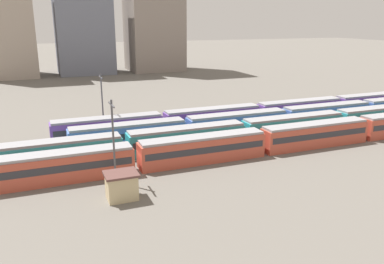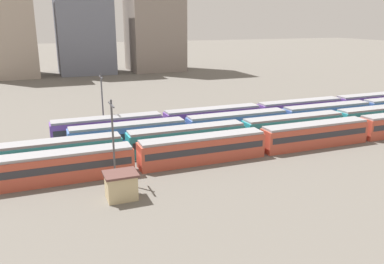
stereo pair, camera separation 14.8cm
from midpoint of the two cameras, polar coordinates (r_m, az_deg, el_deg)
ground_plane at (r=59.44m, az=-9.16°, el=-2.88°), size 600.00×600.00×0.00m
train_track_0 at (r=69.96m, az=23.39°, el=0.49°), size 112.50×3.06×3.75m
train_track_1 at (r=73.35m, az=20.38°, el=1.48°), size 112.50×3.06×3.75m
train_track_2 at (r=72.58m, az=13.11°, el=1.93°), size 74.70×3.06×3.75m
train_track_3 at (r=80.82m, az=15.26°, el=3.19°), size 93.60×3.06×3.75m
catenary_pole_0 at (r=47.15m, az=-11.42°, el=-0.80°), size 0.24×3.20×10.19m
catenary_pole_1 at (r=67.97m, az=-12.94°, el=4.34°), size 0.24×3.20×10.43m
signal_hut at (r=44.03m, az=-10.28°, el=-7.64°), size 3.60×3.00×3.04m
distant_building_1 at (r=149.78m, az=-25.39°, el=15.50°), size 16.80×19.55×43.22m
distant_building_2 at (r=150.59m, az=-15.59°, el=15.57°), size 19.32×17.35×38.81m
distant_building_3 at (r=155.94m, az=-5.71°, el=18.49°), size 19.51×19.59×52.09m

